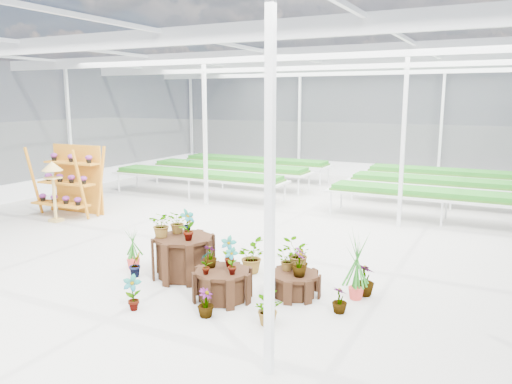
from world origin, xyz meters
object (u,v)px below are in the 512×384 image
at_px(plinth_low, 294,284).
at_px(shelf_rack, 67,181).
at_px(plinth_tall, 184,257).
at_px(plinth_mid, 222,285).
at_px(bird_table, 54,192).

height_order(plinth_low, shelf_rack, shelf_rack).
height_order(plinth_tall, plinth_low, plinth_tall).
relative_size(plinth_tall, plinth_mid, 1.18).
relative_size(plinth_low, bird_table, 0.53).
xyz_separation_m(plinth_tall, shelf_rack, (-5.91, 2.70, 0.61)).
xyz_separation_m(plinth_mid, plinth_low, (1.00, 0.70, -0.06)).
distance_m(plinth_low, bird_table, 8.09).
xyz_separation_m(plinth_low, shelf_rack, (-8.11, 2.60, 0.81)).
bearing_deg(plinth_tall, bird_table, 160.63).
bearing_deg(plinth_low, bird_table, 166.50).
bearing_deg(bird_table, plinth_low, -22.70).
relative_size(plinth_tall, bird_table, 0.69).
height_order(plinth_tall, plinth_mid, plinth_tall).
bearing_deg(plinth_low, shelf_rack, 162.20).
distance_m(plinth_mid, shelf_rack, 7.87).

